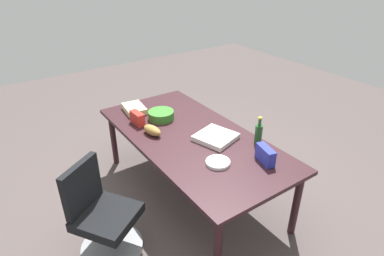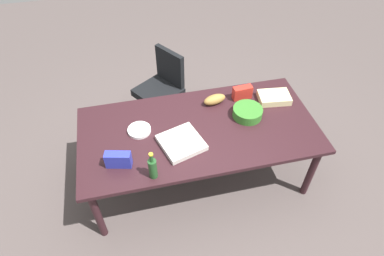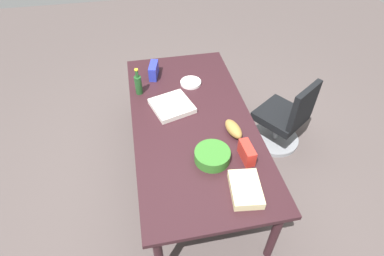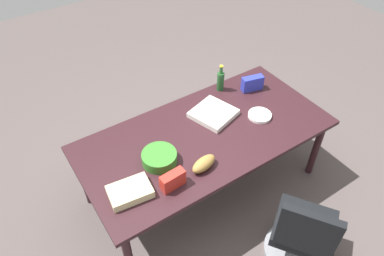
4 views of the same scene
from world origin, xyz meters
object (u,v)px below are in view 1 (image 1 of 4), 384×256
(conference_table, at_px, (191,141))
(pizza_box, at_px, (216,137))
(wine_bottle, at_px, (258,134))
(chip_bag_blue, at_px, (265,155))
(bread_loaf, at_px, (152,130))
(office_chair, at_px, (103,220))
(chip_bag_red, at_px, (137,118))
(sheet_cake, at_px, (134,109))
(salad_bowl, at_px, (161,115))
(paper_plate_stack, at_px, (218,162))

(conference_table, relative_size, pizza_box, 6.33)
(wine_bottle, bearing_deg, conference_table, -137.78)
(chip_bag_blue, bearing_deg, bread_loaf, -149.66)
(bread_loaf, height_order, wine_bottle, wine_bottle)
(office_chair, bearing_deg, chip_bag_red, 135.51)
(office_chair, height_order, sheet_cake, office_chair)
(conference_table, xyz_separation_m, salad_bowl, (-0.51, -0.06, 0.11))
(bread_loaf, height_order, paper_plate_stack, bread_loaf)
(pizza_box, height_order, chip_bag_blue, chip_bag_blue)
(bread_loaf, xyz_separation_m, paper_plate_stack, (0.80, 0.23, -0.04))
(sheet_cake, distance_m, chip_bag_blue, 1.71)
(paper_plate_stack, xyz_separation_m, wine_bottle, (-0.06, 0.55, 0.10))
(sheet_cake, relative_size, chip_bag_blue, 1.45)
(salad_bowl, bearing_deg, chip_bag_blue, 14.78)
(salad_bowl, bearing_deg, bread_loaf, -44.19)
(office_chair, bearing_deg, chip_bag_blue, 67.53)
(conference_table, height_order, wine_bottle, wine_bottle)
(pizza_box, xyz_separation_m, chip_bag_red, (-0.75, -0.50, 0.05))
(salad_bowl, distance_m, sheet_cake, 0.39)
(conference_table, height_order, sheet_cake, sheet_cake)
(sheet_cake, bearing_deg, chip_bag_red, -19.31)
(paper_plate_stack, relative_size, pizza_box, 0.61)
(salad_bowl, bearing_deg, paper_plate_stack, -1.57)
(conference_table, distance_m, bread_loaf, 0.42)
(office_chair, relative_size, wine_bottle, 3.08)
(bread_loaf, distance_m, wine_bottle, 1.08)
(wine_bottle, distance_m, chip_bag_blue, 0.33)
(bread_loaf, bearing_deg, chip_bag_red, -176.40)
(office_chair, height_order, wine_bottle, wine_bottle)
(paper_plate_stack, xyz_separation_m, salad_bowl, (-1.07, 0.03, 0.03))
(conference_table, xyz_separation_m, chip_bag_blue, (0.77, 0.28, 0.14))
(paper_plate_stack, relative_size, salad_bowl, 0.75)
(salad_bowl, height_order, sheet_cake, salad_bowl)
(conference_table, bearing_deg, paper_plate_stack, -9.43)
(chip_bag_red, distance_m, sheet_cake, 0.33)
(paper_plate_stack, bearing_deg, pizza_box, 144.36)
(bread_loaf, xyz_separation_m, wine_bottle, (0.75, 0.78, 0.06))
(conference_table, relative_size, salad_bowl, 7.82)
(pizza_box, bearing_deg, chip_bag_blue, -5.56)
(office_chair, xyz_separation_m, pizza_box, (-0.01, 1.25, 0.44))
(bread_loaf, bearing_deg, wine_bottle, 46.08)
(paper_plate_stack, bearing_deg, wine_bottle, 95.90)
(bread_loaf, xyz_separation_m, salad_bowl, (-0.27, 0.26, -0.00))
(sheet_cake, bearing_deg, salad_bowl, 25.37)
(office_chair, xyz_separation_m, sheet_cake, (-1.07, 0.86, 0.45))
(paper_plate_stack, distance_m, chip_bag_red, 1.14)
(salad_bowl, bearing_deg, pizza_box, 17.53)
(office_chair, height_order, chip_bag_red, chip_bag_red)
(bread_loaf, xyz_separation_m, pizza_box, (0.45, 0.48, -0.03))
(salad_bowl, bearing_deg, wine_bottle, 27.12)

